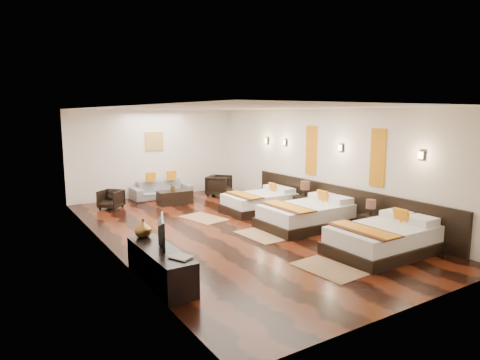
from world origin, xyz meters
TOP-DOWN VIEW (x-y plane):
  - floor at (0.00, 0.00)m, footprint 5.50×9.50m
  - ceiling at (0.00, 0.00)m, footprint 5.50×9.50m
  - back_wall at (0.00, 4.75)m, footprint 5.50×0.01m
  - left_wall at (-2.75, 0.00)m, footprint 0.01×9.50m
  - right_wall at (2.75, 0.00)m, footprint 0.01×9.50m
  - headboard_panel at (2.71, -0.80)m, footprint 0.08×6.60m
  - bed_near at (1.70, -3.00)m, footprint 2.16×1.36m
  - bed_mid at (1.70, -0.78)m, footprint 2.20×1.39m
  - bed_far at (1.69, 1.18)m, footprint 1.97×1.24m
  - nightstand_a at (2.44, -2.01)m, footprint 0.40×0.40m
  - nightstand_b at (2.44, 0.19)m, footprint 0.46×0.46m
  - jute_mat_near at (0.17, -3.06)m, footprint 0.84×1.26m
  - jute_mat_mid at (0.37, -0.79)m, footprint 0.81×1.23m
  - jute_mat_far at (-0.03, 1.27)m, footprint 0.98×1.33m
  - tv_console at (-2.50, -2.05)m, footprint 0.50×1.80m
  - tv at (-2.45, -1.85)m, footprint 0.38×0.80m
  - book at (-2.50, -2.66)m, footprint 0.36×0.40m
  - figurine at (-2.50, -1.27)m, footprint 0.36×0.36m
  - sofa at (0.05, 4.33)m, footprint 1.91×0.76m
  - armchair_left at (-1.74, 3.67)m, footprint 0.82×0.82m
  - armchair_right at (1.79, 3.69)m, footprint 1.03×1.03m
  - coffee_table at (0.05, 3.28)m, footprint 1.02×0.55m
  - table_plant at (0.02, 3.34)m, footprint 0.28×0.27m
  - orange_panel_a at (2.73, -1.90)m, footprint 0.04×0.40m
  - orange_panel_b at (2.73, 0.30)m, footprint 0.04×0.40m
  - sconce_near at (2.70, -3.00)m, footprint 0.07×0.12m
  - sconce_mid at (2.70, -0.80)m, footprint 0.07×0.12m
  - sconce_far at (2.70, 1.40)m, footprint 0.07×0.12m
  - sconce_lounge at (2.70, 2.30)m, footprint 0.07×0.12m
  - gold_artwork at (0.00, 4.73)m, footprint 0.60×0.04m

SIDE VIEW (x-z plane):
  - floor at x=0.00m, z-range -0.01..0.01m
  - jute_mat_near at x=0.17m, z-range 0.00..0.01m
  - jute_mat_mid at x=0.37m, z-range 0.00..0.01m
  - jute_mat_far at x=-0.03m, z-range 0.00..0.01m
  - coffee_table at x=0.05m, z-range 0.00..0.40m
  - bed_far at x=1.69m, z-range -0.12..0.63m
  - armchair_left at x=-1.74m, z-range 0.00..0.54m
  - tv_console at x=-2.50m, z-range 0.00..0.55m
  - sofa at x=0.05m, z-range 0.00..0.56m
  - nightstand_a at x=2.44m, z-range -0.12..0.68m
  - bed_near at x=1.70m, z-range -0.13..0.69m
  - bed_mid at x=1.70m, z-range -0.13..0.71m
  - nightstand_b at x=2.44m, z-range -0.14..0.77m
  - armchair_right at x=1.79m, z-range 0.00..0.67m
  - headboard_panel at x=2.71m, z-range 0.00..0.90m
  - table_plant at x=0.02m, z-range 0.40..0.65m
  - book at x=-2.50m, z-range 0.55..0.58m
  - figurine at x=-2.50m, z-range 0.55..0.87m
  - tv at x=-2.45m, z-range 0.55..1.02m
  - back_wall at x=0.00m, z-range 0.00..2.80m
  - left_wall at x=-2.75m, z-range 0.00..2.80m
  - right_wall at x=2.75m, z-range 0.00..2.80m
  - orange_panel_a at x=2.73m, z-range 1.05..2.35m
  - orange_panel_b at x=2.73m, z-range 1.05..2.35m
  - gold_artwork at x=0.00m, z-range 1.50..2.10m
  - sconce_near at x=2.70m, z-range 1.76..1.94m
  - sconce_mid at x=2.70m, z-range 1.76..1.94m
  - sconce_far at x=2.70m, z-range 1.76..1.94m
  - sconce_lounge at x=2.70m, z-range 1.76..1.94m
  - ceiling at x=0.00m, z-range 2.79..2.80m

